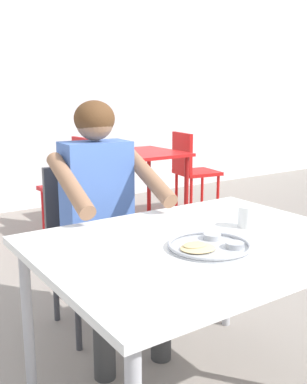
{
  "coord_description": "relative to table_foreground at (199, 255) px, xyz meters",
  "views": [
    {
      "loc": [
        -1.03,
        -1.26,
        1.28
      ],
      "look_at": [
        -0.0,
        0.24,
        0.87
      ],
      "focal_mm": 41.65,
      "sensor_mm": 36.0,
      "label": 1
    }
  ],
  "objects": [
    {
      "name": "chair_red_left",
      "position": [
        0.58,
        2.43,
        -0.15
      ],
      "size": [
        0.43,
        0.45,
        0.88
      ],
      "color": "red",
      "rests_on": "ground"
    },
    {
      "name": "chair_red_right",
      "position": [
        1.91,
        2.41,
        -0.15
      ],
      "size": [
        0.47,
        0.46,
        0.88
      ],
      "color": "red",
      "rests_on": "ground"
    },
    {
      "name": "drinking_cup",
      "position": [
        0.27,
        0.02,
        0.11
      ],
      "size": [
        0.08,
        0.08,
        0.09
      ],
      "color": "white",
      "rests_on": "table_foreground"
    },
    {
      "name": "table_background_red",
      "position": [
        1.24,
        2.38,
        -0.04
      ],
      "size": [
        0.78,
        0.78,
        0.72
      ],
      "color": "red",
      "rests_on": "ground"
    },
    {
      "name": "table_foreground",
      "position": [
        0.0,
        0.0,
        0.0
      ],
      "size": [
        1.24,
        0.95,
        0.72
      ],
      "color": "white",
      "rests_on": "ground"
    },
    {
      "name": "thali_tray",
      "position": [
        -0.03,
        -0.09,
        0.07
      ],
      "size": [
        0.31,
        0.31,
        0.03
      ],
      "color": "#B7BABF",
      "rests_on": "table_foreground"
    },
    {
      "name": "diner_foreground",
      "position": [
        -0.06,
        0.67,
        0.08
      ],
      "size": [
        0.52,
        0.57,
        1.24
      ],
      "color": "#3A3A3A",
      "rests_on": "ground"
    },
    {
      "name": "chair_foreground",
      "position": [
        -0.05,
        0.9,
        -0.15
      ],
      "size": [
        0.44,
        0.46,
        0.89
      ],
      "color": "#3F3F44",
      "rests_on": "ground"
    }
  ]
}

